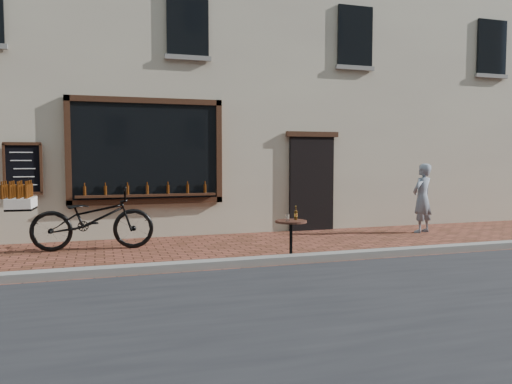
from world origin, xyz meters
name	(u,v)px	position (x,y,z in m)	size (l,w,h in m)	color
ground	(290,265)	(0.00, 0.00, 0.00)	(90.00, 90.00, 0.00)	#522A1A
kerb	(285,259)	(0.00, 0.20, 0.06)	(90.00, 0.25, 0.12)	slate
shop_building	(205,39)	(0.00, 6.50, 5.00)	(28.00, 6.20, 10.00)	#C2B899
cargo_bicycle	(90,218)	(-3.05, 2.38, 0.59)	(2.65, 0.90, 1.24)	black
bistro_table	(291,232)	(0.16, 0.35, 0.48)	(0.53, 0.53, 0.90)	black
pedestrian	(422,198)	(4.17, 2.36, 0.79)	(0.58, 0.38, 1.58)	slate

